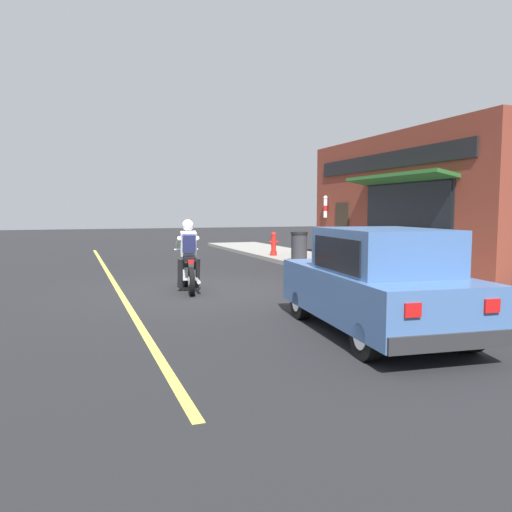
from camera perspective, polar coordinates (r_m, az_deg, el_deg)
ground_plane at (r=11.43m, az=-6.07°, el=-3.97°), size 80.00×80.00×0.00m
sidewalk_curb at (r=16.12m, az=9.14°, el=-1.07°), size 2.60×22.00×0.14m
lane_stripe at (r=14.09m, az=-16.24°, el=-2.39°), size 0.12×19.80×0.01m
storefront_building at (r=16.30m, az=15.09°, el=6.06°), size 1.25×9.03×4.20m
motorcycle_with_rider at (r=11.38m, az=-7.74°, el=-0.60°), size 0.63×2.02×1.62m
car_hatchback at (r=7.52m, az=13.59°, el=-3.02°), size 2.02×3.93×1.57m
traffic_cone at (r=12.36m, az=20.51°, el=-1.57°), size 0.36×0.36×0.60m
trash_bin at (r=16.45m, az=4.95°, el=1.08°), size 0.56×0.56×0.98m
fire_hydrant at (r=18.61m, az=2.03°, el=1.38°), size 0.36×0.24×0.88m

